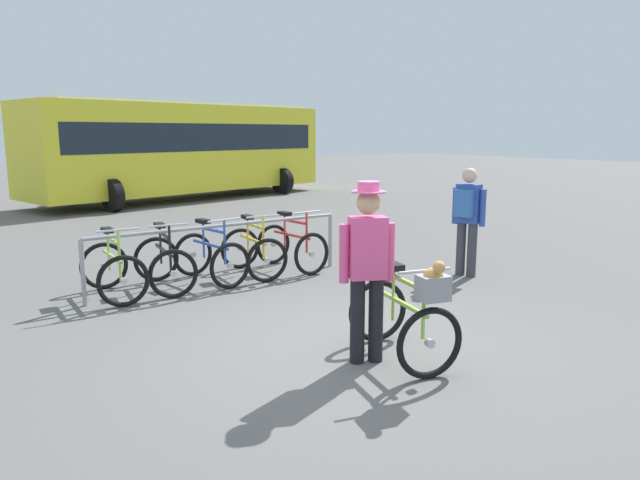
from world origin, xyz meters
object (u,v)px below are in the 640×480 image
object	(u,v)px
racked_bike_blue	(211,257)
bus_distant	(183,145)
featured_bicycle	(408,314)
racked_bike_black	(164,263)
racked_bike_red	(292,247)
pedestrian_with_backpack	(467,215)
racked_bike_yellow	(253,252)
person_with_featured_bike	(367,265)
racked_bike_lime	(113,270)

from	to	relation	value
racked_bike_blue	bus_distant	world-z (taller)	bus_distant
bus_distant	featured_bicycle	bearing A→B (deg)	-103.94
racked_bike_black	racked_bike_red	xyz separation A→B (m)	(2.10, 0.03, 0.00)
featured_bicycle	pedestrian_with_backpack	bearing A→B (deg)	33.45
racked_bike_blue	bus_distant	xyz separation A→B (m)	(3.85, 10.60, 1.37)
racked_bike_yellow	racked_bike_blue	bearing A→B (deg)	-179.21
racked_bike_red	person_with_featured_bike	distance (m)	3.98
racked_bike_yellow	pedestrian_with_backpack	world-z (taller)	pedestrian_with_backpack
racked_bike_lime	featured_bicycle	xyz separation A→B (m)	(1.65, -3.88, 0.12)
racked_bike_blue	pedestrian_with_backpack	xyz separation A→B (m)	(3.34, -1.86, 0.57)
racked_bike_yellow	racked_bike_red	distance (m)	0.70
racked_bike_red	person_with_featured_bike	bearing A→B (deg)	-111.52
person_with_featured_bike	pedestrian_with_backpack	xyz separation A→B (m)	(3.38, 1.78, -0.01)
racked_bike_black	person_with_featured_bike	bearing A→B (deg)	-79.78
racked_bike_blue	racked_bike_yellow	size ratio (longest dim) A/B	0.99
racked_bike_red	racked_bike_black	bearing A→B (deg)	-179.21
racked_bike_red	bus_distant	size ratio (longest dim) A/B	0.11
racked_bike_blue	featured_bicycle	size ratio (longest dim) A/B	0.93
racked_bike_lime	racked_bike_red	xyz separation A→B (m)	(2.80, 0.04, 0.00)
racked_bike_black	racked_bike_red	size ratio (longest dim) A/B	1.02
pedestrian_with_backpack	racked_bike_yellow	bearing A→B (deg)	144.68
racked_bike_yellow	bus_distant	bearing A→B (deg)	73.41
racked_bike_black	featured_bicycle	size ratio (longest dim) A/B	0.93
featured_bicycle	bus_distant	size ratio (longest dim) A/B	0.12
bus_distant	pedestrian_with_backpack	bearing A→B (deg)	-92.37
racked_bike_black	racked_bike_lime	bearing A→B (deg)	-179.21
racked_bike_black	person_with_featured_bike	xyz separation A→B (m)	(0.66, -3.64, 0.58)
racked_bike_lime	bus_distant	size ratio (longest dim) A/B	0.11
racked_bike_black	racked_bike_red	bearing A→B (deg)	0.79
racked_bike_lime	racked_bike_yellow	bearing A→B (deg)	0.79
racked_bike_lime	featured_bicycle	distance (m)	4.22
racked_bike_blue	person_with_featured_bike	distance (m)	3.69
racked_bike_red	pedestrian_with_backpack	world-z (taller)	pedestrian_with_backpack
racked_bike_black	bus_distant	xyz separation A→B (m)	(4.55, 10.61, 1.37)
featured_bicycle	person_with_featured_bike	xyz separation A→B (m)	(-0.30, 0.25, 0.46)
bus_distant	person_with_featured_bike	bearing A→B (deg)	-105.31
racked_bike_black	bus_distant	world-z (taller)	bus_distant
pedestrian_with_backpack	bus_distant	bearing A→B (deg)	87.63
racked_bike_black	racked_bike_yellow	size ratio (longest dim) A/B	1.00
racked_bike_black	pedestrian_with_backpack	distance (m)	4.48
racked_bike_black	racked_bike_yellow	bearing A→B (deg)	0.79
racked_bike_lime	pedestrian_with_backpack	distance (m)	5.12
racked_bike_blue	racked_bike_red	size ratio (longest dim) A/B	1.01
racked_bike_blue	racked_bike_yellow	distance (m)	0.70
racked_bike_black	racked_bike_red	distance (m)	2.10
racked_bike_yellow	featured_bicycle	size ratio (longest dim) A/B	0.93
person_with_featured_bike	racked_bike_yellow	bearing A→B (deg)	78.49
person_with_featured_bike	bus_distant	world-z (taller)	bus_distant
racked_bike_lime	racked_bike_black	distance (m)	0.70
racked_bike_black	featured_bicycle	distance (m)	4.01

